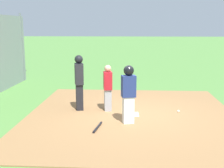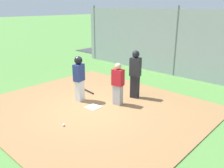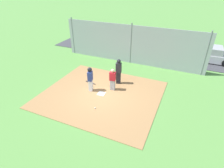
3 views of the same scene
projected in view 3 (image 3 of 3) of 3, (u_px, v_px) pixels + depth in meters
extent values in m
plane|color=#51843D|center=(101.00, 94.00, 11.74)|extent=(140.00, 140.00, 0.00)
cube|color=olive|center=(101.00, 94.00, 11.73)|extent=(7.20, 6.40, 0.03)
cube|color=white|center=(101.00, 94.00, 11.72)|extent=(0.46, 0.46, 0.02)
cube|color=#9E9EA3|center=(113.00, 85.00, 12.00)|extent=(0.33, 0.27, 0.71)
cube|color=#B21923|center=(113.00, 76.00, 11.68)|extent=(0.42, 0.32, 0.56)
sphere|color=tan|center=(113.00, 71.00, 11.48)|extent=(0.22, 0.22, 0.22)
cube|color=black|center=(118.00, 78.00, 12.68)|extent=(0.35, 0.29, 0.85)
cube|color=#232328|center=(119.00, 68.00, 12.30)|extent=(0.43, 0.35, 0.67)
sphere|color=black|center=(119.00, 61.00, 12.06)|extent=(0.27, 0.27, 0.27)
cube|color=silver|center=(91.00, 85.00, 11.89)|extent=(0.29, 0.34, 0.76)
cube|color=navy|center=(90.00, 76.00, 11.54)|extent=(0.34, 0.43, 0.60)
sphere|color=tan|center=(90.00, 70.00, 11.33)|extent=(0.24, 0.24, 0.24)
sphere|color=black|center=(90.00, 70.00, 11.32)|extent=(0.29, 0.29, 0.29)
cylinder|color=black|center=(91.00, 83.00, 12.89)|extent=(0.82, 0.18, 0.06)
sphere|color=white|center=(95.00, 108.00, 10.40)|extent=(0.07, 0.07, 0.07)
cube|color=#93999E|center=(131.00, 45.00, 15.25)|extent=(12.00, 0.05, 3.20)
cylinder|color=slate|center=(206.00, 54.00, 13.20)|extent=(0.10, 0.10, 3.35)
cylinder|color=slate|center=(131.00, 44.00, 15.21)|extent=(0.10, 0.10, 3.35)
cylinder|color=slate|center=(73.00, 36.00, 17.21)|extent=(0.10, 0.10, 3.35)
cube|color=#38383D|center=(142.00, 49.00, 18.89)|extent=(18.00, 5.20, 0.04)
cube|color=#B2B2B7|center=(208.00, 56.00, 16.17)|extent=(4.23, 1.78, 0.64)
cube|color=#97979C|center=(208.00, 49.00, 15.92)|extent=(2.34, 1.61, 0.56)
cylinder|color=black|center=(224.00, 56.00, 16.44)|extent=(0.60, 0.19, 0.60)
cylinder|color=black|center=(191.00, 52.00, 17.36)|extent=(0.60, 0.19, 0.60)
cylinder|color=black|center=(190.00, 58.00, 16.01)|extent=(0.60, 0.19, 0.60)
cube|color=#235B38|center=(136.00, 46.00, 18.49)|extent=(4.37, 2.17, 0.64)
cube|color=#1E4E2F|center=(135.00, 40.00, 18.25)|extent=(2.47, 1.82, 0.56)
cylinder|color=black|center=(152.00, 47.00, 18.57)|extent=(0.62, 0.25, 0.60)
cylinder|color=black|center=(146.00, 52.00, 17.31)|extent=(0.62, 0.25, 0.60)
cylinder|color=black|center=(128.00, 43.00, 19.77)|extent=(0.62, 0.25, 0.60)
cylinder|color=black|center=(120.00, 47.00, 18.51)|extent=(0.62, 0.25, 0.60)
cube|color=maroon|center=(116.00, 41.00, 19.91)|extent=(4.30, 1.97, 0.64)
cube|color=maroon|center=(118.00, 36.00, 19.54)|extent=(2.41, 1.71, 0.56)
cylinder|color=black|center=(102.00, 42.00, 19.86)|extent=(0.61, 0.22, 0.60)
cylinder|color=black|center=(109.00, 38.00, 21.16)|extent=(0.61, 0.22, 0.60)
cylinder|color=black|center=(125.00, 46.00, 18.76)|extent=(0.61, 0.22, 0.60)
cylinder|color=black|center=(131.00, 42.00, 20.06)|extent=(0.61, 0.22, 0.60)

